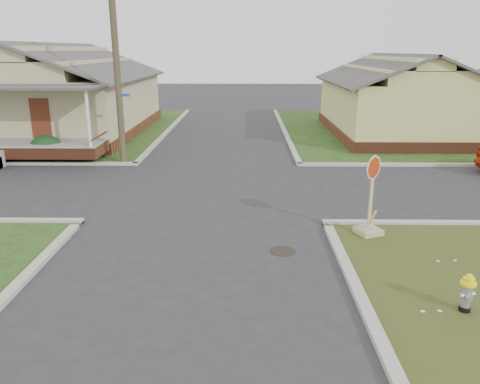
{
  "coord_description": "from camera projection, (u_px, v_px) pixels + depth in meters",
  "views": [
    {
      "loc": [
        1.29,
        -11.34,
        4.87
      ],
      "look_at": [
        1.1,
        1.0,
        1.1
      ],
      "focal_mm": 35.0,
      "sensor_mm": 36.0,
      "label": 1
    }
  ],
  "objects": [
    {
      "name": "verge_far_left",
      "position": [
        22.0,
        129.0,
        29.67
      ],
      "size": [
        19.0,
        19.0,
        0.05
      ],
      "primitive_type": "cube",
      "color": "#203F16",
      "rests_on": "ground"
    },
    {
      "name": "ground",
      "position": [
        198.0,
        243.0,
        12.28
      ],
      "size": [
        120.0,
        120.0,
        0.0
      ],
      "primitive_type": "plane",
      "color": "#2C2B2E",
      "rests_on": "ground"
    },
    {
      "name": "manhole",
      "position": [
        283.0,
        251.0,
        11.77
      ],
      "size": [
        0.64,
        0.64,
        0.01
      ],
      "primitive_type": "cylinder",
      "color": "black",
      "rests_on": "ground"
    },
    {
      "name": "hedge_right",
      "position": [
        47.0,
        148.0,
        21.12
      ],
      "size": [
        1.47,
        1.2,
        1.12
      ],
      "primitive_type": "ellipsoid",
      "color": "#133618",
      "rests_on": "verge_far_left"
    },
    {
      "name": "stop_sign",
      "position": [
        369.0,
        217.0,
        12.63
      ],
      "size": [
        0.62,
        0.61,
        2.2
      ],
      "rotation": [
        0.0,
        0.0,
        0.39
      ],
      "color": "tan",
      "rests_on": "ground"
    },
    {
      "name": "utility_pole",
      "position": [
        116.0,
        55.0,
        19.49
      ],
      "size": [
        1.8,
        0.28,
        9.0
      ],
      "color": "#443A27",
      "rests_on": "ground"
    },
    {
      "name": "curbs",
      "position": [
        211.0,
        189.0,
        17.06
      ],
      "size": [
        80.0,
        40.0,
        0.12
      ],
      "primitive_type": null,
      "color": "#B0AC9F",
      "rests_on": "ground"
    },
    {
      "name": "corner_house",
      "position": [
        57.0,
        95.0,
        27.71
      ],
      "size": [
        10.1,
        15.5,
        5.3
      ],
      "color": "brown",
      "rests_on": "ground"
    },
    {
      "name": "fire_hydrant",
      "position": [
        467.0,
        291.0,
        8.87
      ],
      "size": [
        0.29,
        0.29,
        0.79
      ],
      "rotation": [
        0.0,
        0.0,
        0.28
      ],
      "color": "black",
      "rests_on": "ground"
    },
    {
      "name": "side_house_yellow",
      "position": [
        396.0,
        97.0,
        27.28
      ],
      "size": [
        7.6,
        11.6,
        4.7
      ],
      "color": "brown",
      "rests_on": "ground"
    }
  ]
}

